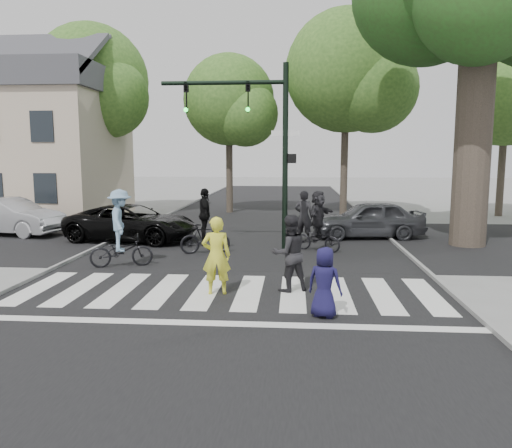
% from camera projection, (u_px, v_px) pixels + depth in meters
% --- Properties ---
extents(ground, '(120.00, 120.00, 0.00)m').
position_uv_depth(ground, '(221.00, 305.00, 10.46)').
color(ground, gray).
rests_on(ground, ground).
extents(road_stem, '(10.00, 70.00, 0.01)m').
position_uv_depth(road_stem, '(245.00, 256.00, 15.40)').
color(road_stem, black).
rests_on(road_stem, ground).
extents(road_cross, '(70.00, 10.00, 0.01)m').
position_uv_depth(road_cross, '(253.00, 240.00, 18.36)').
color(road_cross, black).
rests_on(road_cross, ground).
extents(curb_left, '(0.10, 70.00, 0.10)m').
position_uv_depth(curb_left, '(86.00, 253.00, 15.78)').
color(curb_left, gray).
rests_on(curb_left, ground).
extents(curb_right, '(0.10, 70.00, 0.10)m').
position_uv_depth(curb_right, '(412.00, 258.00, 15.01)').
color(curb_right, gray).
rests_on(curb_right, ground).
extents(crosswalk, '(10.00, 3.85, 0.01)m').
position_uv_depth(crosswalk, '(226.00, 295.00, 11.12)').
color(crosswalk, silver).
rests_on(crosswalk, ground).
extents(traffic_signal, '(4.45, 0.29, 6.00)m').
position_uv_depth(traffic_signal, '(259.00, 130.00, 16.02)').
color(traffic_signal, black).
rests_on(traffic_signal, ground).
extents(bg_tree_0, '(5.46, 5.20, 8.97)m').
position_uv_depth(bg_tree_0, '(8.00, 97.00, 26.46)').
color(bg_tree_0, brown).
rests_on(bg_tree_0, ground).
extents(bg_tree_1, '(6.09, 5.80, 9.80)m').
position_uv_depth(bg_tree_1, '(95.00, 85.00, 25.49)').
color(bg_tree_1, brown).
rests_on(bg_tree_1, ground).
extents(bg_tree_2, '(5.04, 4.80, 8.40)m').
position_uv_depth(bg_tree_2, '(233.00, 104.00, 26.21)').
color(bg_tree_2, brown).
rests_on(bg_tree_2, ground).
extents(bg_tree_3, '(6.30, 6.00, 10.20)m').
position_uv_depth(bg_tree_3, '(353.00, 76.00, 24.26)').
color(bg_tree_3, brown).
rests_on(bg_tree_3, ground).
extents(bg_tree_4, '(4.83, 4.60, 8.15)m').
position_uv_depth(bg_tree_4, '(512.00, 104.00, 24.68)').
color(bg_tree_4, brown).
rests_on(bg_tree_4, ground).
extents(house, '(8.40, 8.10, 8.82)m').
position_uv_depth(house, '(31.00, 141.00, 24.62)').
color(house, '#BAAC90').
rests_on(house, ground).
extents(pedestrian_woman, '(0.69, 0.50, 1.77)m').
position_uv_depth(pedestrian_woman, '(216.00, 256.00, 11.14)').
color(pedestrian_woman, yellow).
rests_on(pedestrian_woman, ground).
extents(pedestrian_child, '(0.79, 0.66, 1.38)m').
position_uv_depth(pedestrian_child, '(325.00, 282.00, 9.57)').
color(pedestrian_child, '#17143E').
rests_on(pedestrian_child, ground).
extents(pedestrian_adult, '(1.06, 0.97, 1.77)m').
position_uv_depth(pedestrian_adult, '(289.00, 253.00, 11.40)').
color(pedestrian_adult, black).
rests_on(pedestrian_adult, ground).
extents(cyclist_left, '(1.82, 1.26, 2.18)m').
position_uv_depth(cyclist_left, '(121.00, 234.00, 13.87)').
color(cyclist_left, black).
rests_on(cyclist_left, ground).
extents(cyclist_mid, '(1.65, 1.04, 2.08)m').
position_uv_depth(cyclist_mid, '(205.00, 227.00, 15.77)').
color(cyclist_mid, black).
rests_on(cyclist_mid, ground).
extents(cyclist_right, '(1.64, 1.51, 1.98)m').
position_uv_depth(cyclist_right, '(318.00, 224.00, 16.16)').
color(cyclist_right, black).
rests_on(cyclist_right, ground).
extents(car_suv, '(5.10, 2.97, 1.33)m').
position_uv_depth(car_suv, '(132.00, 223.00, 18.10)').
color(car_suv, black).
rests_on(car_suv, ground).
extents(car_silver, '(4.61, 2.42, 1.45)m').
position_uv_depth(car_silver, '(10.00, 216.00, 19.53)').
color(car_silver, '#B3B4B8').
rests_on(car_silver, ground).
extents(car_grey, '(4.32, 2.16, 1.41)m').
position_uv_depth(car_grey, '(368.00, 219.00, 18.79)').
color(car_grey, '#383A3D').
rests_on(car_grey, ground).
extents(bystander_dark, '(0.77, 0.60, 1.86)m').
position_uv_depth(bystander_dark, '(304.00, 216.00, 17.89)').
color(bystander_dark, black).
rests_on(bystander_dark, ground).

